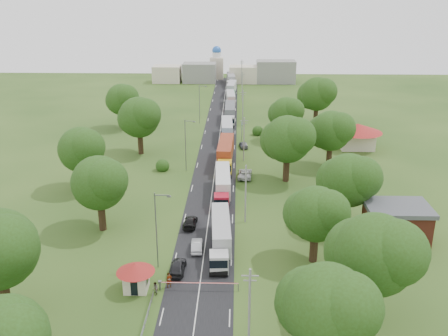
{
  "coord_description": "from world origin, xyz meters",
  "views": [
    {
      "loc": [
        4.26,
        -74.01,
        32.69
      ],
      "look_at": [
        1.92,
        8.27,
        3.0
      ],
      "focal_mm": 40.0,
      "sensor_mm": 36.0,
      "label": 1
    }
  ],
  "objects_px": {
    "info_sign": "(242,128)",
    "pedestrian_near": "(169,280)",
    "boom_barrier": "(187,284)",
    "truck_0": "(221,235)",
    "car_lane_front": "(178,267)",
    "car_lane_mid": "(197,246)",
    "guard_booth": "(136,273)"
  },
  "relations": [
    {
      "from": "car_lane_mid",
      "to": "guard_booth",
      "type": "bearing_deg",
      "value": 53.23
    },
    {
      "from": "guard_booth",
      "to": "car_lane_front",
      "type": "xyz_separation_m",
      "value": [
        4.31,
        3.88,
        -1.42
      ]
    },
    {
      "from": "info_sign",
      "to": "car_lane_mid",
      "type": "distance_m",
      "value": 51.08
    },
    {
      "from": "car_lane_front",
      "to": "pedestrian_near",
      "type": "bearing_deg",
      "value": 81.78
    },
    {
      "from": "guard_booth",
      "to": "pedestrian_near",
      "type": "distance_m",
      "value": 3.93
    },
    {
      "from": "info_sign",
      "to": "pedestrian_near",
      "type": "xyz_separation_m",
      "value": [
        -8.7,
        -59.5,
        -2.05
      ]
    },
    {
      "from": "truck_0",
      "to": "car_lane_front",
      "type": "relative_size",
      "value": 3.18
    },
    {
      "from": "boom_barrier",
      "to": "car_lane_front",
      "type": "bearing_deg",
      "value": 111.59
    },
    {
      "from": "car_lane_front",
      "to": "pedestrian_near",
      "type": "height_order",
      "value": "pedestrian_near"
    },
    {
      "from": "truck_0",
      "to": "car_lane_mid",
      "type": "height_order",
      "value": "truck_0"
    },
    {
      "from": "guard_booth",
      "to": "car_lane_mid",
      "type": "relative_size",
      "value": 1.08
    },
    {
      "from": "info_sign",
      "to": "pedestrian_near",
      "type": "height_order",
      "value": "info_sign"
    },
    {
      "from": "boom_barrier",
      "to": "truck_0",
      "type": "bearing_deg",
      "value": 70.4
    },
    {
      "from": "guard_booth",
      "to": "info_sign",
      "type": "xyz_separation_m",
      "value": [
        12.4,
        60.0,
        0.84
      ]
    },
    {
      "from": "boom_barrier",
      "to": "pedestrian_near",
      "type": "distance_m",
      "value": 2.2
    },
    {
      "from": "truck_0",
      "to": "car_lane_front",
      "type": "height_order",
      "value": "truck_0"
    },
    {
      "from": "boom_barrier",
      "to": "pedestrian_near",
      "type": "bearing_deg",
      "value": 166.86
    },
    {
      "from": "boom_barrier",
      "to": "truck_0",
      "type": "distance_m",
      "value": 10.49
    },
    {
      "from": "car_lane_mid",
      "to": "pedestrian_near",
      "type": "xyz_separation_m",
      "value": [
        -2.5,
        -8.86,
        0.28
      ]
    },
    {
      "from": "info_sign",
      "to": "pedestrian_near",
      "type": "bearing_deg",
      "value": -98.32
    },
    {
      "from": "boom_barrier",
      "to": "info_sign",
      "type": "bearing_deg",
      "value": 83.76
    },
    {
      "from": "guard_booth",
      "to": "truck_0",
      "type": "height_order",
      "value": "truck_0"
    },
    {
      "from": "truck_0",
      "to": "pedestrian_near",
      "type": "distance_m",
      "value": 10.95
    },
    {
      "from": "guard_booth",
      "to": "truck_0",
      "type": "relative_size",
      "value": 0.32
    },
    {
      "from": "truck_0",
      "to": "boom_barrier",
      "type": "bearing_deg",
      "value": -109.6
    },
    {
      "from": "info_sign",
      "to": "truck_0",
      "type": "height_order",
      "value": "info_sign"
    },
    {
      "from": "info_sign",
      "to": "car_lane_front",
      "type": "bearing_deg",
      "value": -98.2
    },
    {
      "from": "car_lane_front",
      "to": "car_lane_mid",
      "type": "relative_size",
      "value": 1.07
    },
    {
      "from": "pedestrian_near",
      "to": "info_sign",
      "type": "bearing_deg",
      "value": 49.06
    },
    {
      "from": "guard_booth",
      "to": "car_lane_front",
      "type": "bearing_deg",
      "value": 41.98
    },
    {
      "from": "info_sign",
      "to": "car_lane_front",
      "type": "xyz_separation_m",
      "value": [
        -8.09,
        -56.12,
        -2.26
      ]
    },
    {
      "from": "boom_barrier",
      "to": "pedestrian_near",
      "type": "xyz_separation_m",
      "value": [
        -2.14,
        0.5,
        0.06
      ]
    }
  ]
}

